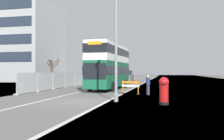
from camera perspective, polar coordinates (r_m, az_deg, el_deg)
The scene contains 14 objects.
ground at distance 16.55m, azimuth -6.14°, elevation -7.63°, with size 140.00×280.00×0.10m.
double_decker_bus at distance 27.74m, azimuth -0.58°, elevation 1.04°, with size 3.08×10.65×5.14m.
lamppost_foreground at distance 16.24m, azimuth 0.98°, elevation 5.53°, with size 0.29×0.70×7.88m.
red_pillar_postbox at distance 15.07m, azimuth 12.32°, elevation -4.59°, with size 0.62×0.62×1.70m.
roadworks_barrier at distance 21.60m, azimuth 4.45°, elevation -3.82°, with size 1.69×0.83×1.18m.
construction_site_fence at distance 32.81m, azimuth -9.97°, elevation -2.29°, with size 0.44×24.00×1.99m.
car_oncoming_near at distance 41.80m, azimuth 3.58°, elevation -1.74°, with size 2.03×4.50×2.27m.
car_receding_mid at distance 50.02m, azimuth 1.23°, elevation -1.51°, with size 1.93×4.47×2.32m.
car_receding_far at distance 58.28m, azimuth 3.13°, elevation -1.43°, with size 1.95×4.48×2.12m.
bare_tree_far_verge_near at distance 44.72m, azimuth -14.18°, elevation 0.15°, with size 2.72×2.80×4.54m.
bare_tree_far_verge_mid at distance 69.97m, azimuth -3.66°, elevation -0.20°, with size 2.87×2.45×4.46m.
bare_tree_far_verge_far at distance 75.37m, azimuth -3.29°, elevation -0.04°, with size 2.85×2.64×5.18m.
pedestrian_at_kerb at distance 21.20m, azimuth 8.63°, elevation -3.58°, with size 0.34×0.34×1.71m.
backdrop_office_block at distance 59.72m, azimuth -25.20°, elevation 5.75°, with size 25.75×13.80×16.80m.
Camera 1 is at (5.87, -15.37, 2.03)m, focal length 38.18 mm.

